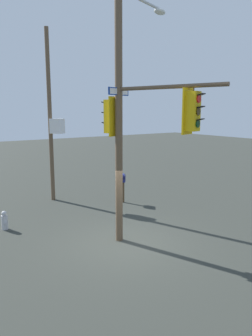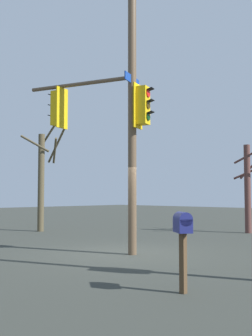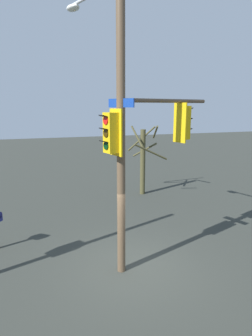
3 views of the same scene
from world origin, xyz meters
name	(u,v)px [view 1 (image 1 of 3)]	position (x,y,z in m)	size (l,w,h in m)	color
ground_plane	(126,244)	(0.00, 0.00, 0.00)	(80.00, 80.00, 0.00)	#32352F
main_signal_pole_assembly	(133,105)	(-0.01, 0.29, 4.64)	(4.52, 3.27, 8.57)	brown
secondary_pole_assembly	(53,120)	(-6.48, 0.14, 4.00)	(0.80, 0.72, 8.32)	brown
fire_hydrant	(5,221)	(-3.73, -3.05, 0.34)	(0.38, 0.24, 0.73)	#B2B2B7
mailbox	(123,180)	(-4.19, 2.72, 1.11)	(0.50, 0.46, 1.41)	#4C3823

